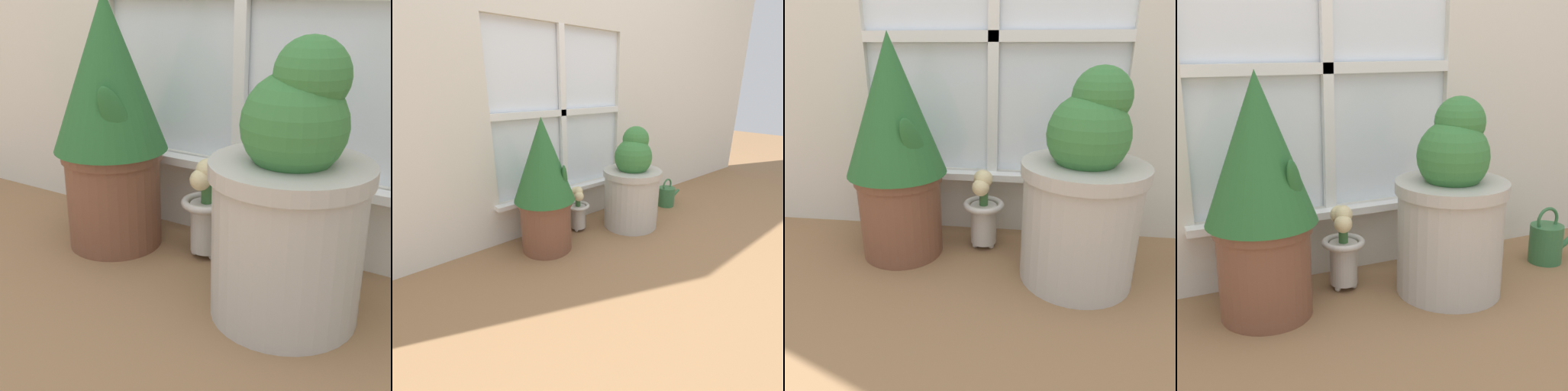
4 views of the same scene
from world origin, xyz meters
The scene contains 4 objects.
ground_plane centered at (0.00, 0.00, 0.00)m, with size 10.00×10.00×0.00m, color olive.
potted_plant_left centered at (-0.29, 0.42, 0.38)m, with size 0.32×0.32×0.71m.
potted_plant_right centered at (0.29, 0.33, 0.27)m, with size 0.35×0.35×0.62m.
flower_vase centered at (-0.02, 0.49, 0.15)m, with size 0.14×0.14×0.28m.
Camera 1 is at (0.69, -0.70, 0.70)m, focal length 50.00 mm.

